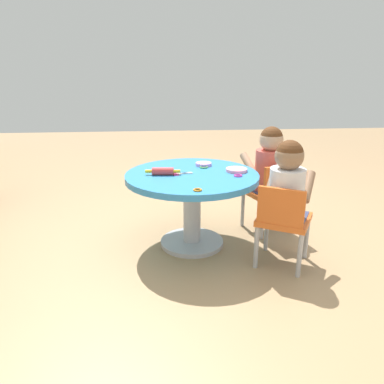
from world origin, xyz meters
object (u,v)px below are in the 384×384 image
(child_chair_left, at_px, (283,220))
(seated_child_right, at_px, (269,162))
(seated_child_left, at_px, (287,183))
(craft_table, at_px, (192,191))
(rolling_pin, at_px, (163,171))
(child_chair_right, at_px, (271,193))
(craft_scissors, at_px, (180,174))

(child_chair_left, bearing_deg, seated_child_right, -6.35)
(child_chair_left, distance_m, seated_child_left, 0.23)
(seated_child_left, bearing_deg, craft_table, 60.75)
(child_chair_left, relative_size, rolling_pin, 2.32)
(child_chair_left, distance_m, child_chair_right, 0.52)
(child_chair_right, bearing_deg, craft_table, 106.36)
(seated_child_right, bearing_deg, craft_scissors, 108.19)
(child_chair_right, bearing_deg, child_chair_left, 171.73)
(child_chair_left, bearing_deg, child_chair_right, -8.27)
(seated_child_left, relative_size, rolling_pin, 2.21)
(rolling_pin, bearing_deg, craft_scissors, -84.56)
(child_chair_left, xyz_separation_m, seated_child_right, (0.55, -0.06, 0.23))
(rolling_pin, bearing_deg, seated_child_left, -111.34)
(child_chair_right, distance_m, craft_scissors, 0.74)
(child_chair_right, relative_size, seated_child_right, 1.05)
(child_chair_left, height_order, child_chair_right, same)
(craft_scissors, bearing_deg, child_chair_right, -75.05)
(seated_child_left, xyz_separation_m, rolling_pin, (0.29, 0.74, 0.01))
(craft_table, distance_m, craft_scissors, 0.15)
(craft_table, xyz_separation_m, rolling_pin, (-0.02, 0.19, 0.15))
(craft_scissors, bearing_deg, seated_child_left, -115.45)
(child_chair_right, distance_m, rolling_pin, 0.85)
(craft_table, bearing_deg, child_chair_left, -122.91)
(craft_table, relative_size, rolling_pin, 3.84)
(seated_child_right, height_order, craft_scissors, seated_child_right)
(child_chair_left, relative_size, seated_child_left, 1.05)
(craft_table, xyz_separation_m, seated_child_right, (0.21, -0.59, 0.14))
(rolling_pin, xyz_separation_m, craft_scissors, (0.01, -0.11, -0.02))
(child_chair_left, bearing_deg, craft_table, 57.09)
(seated_child_left, xyz_separation_m, craft_scissors, (0.30, 0.63, -0.01))
(child_chair_left, xyz_separation_m, child_chair_right, (0.52, -0.07, 0.00))
(child_chair_right, xyz_separation_m, seated_child_right, (0.04, 0.01, 0.23))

